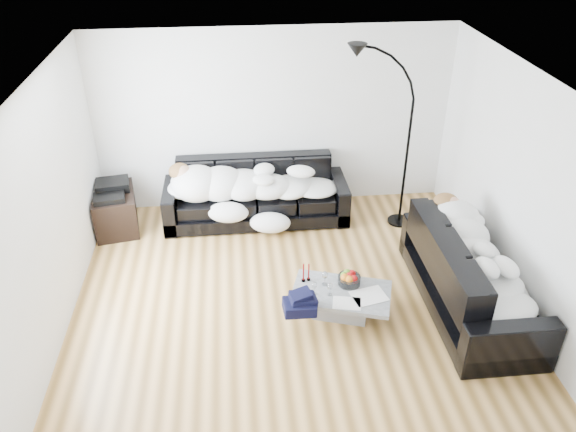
{
  "coord_description": "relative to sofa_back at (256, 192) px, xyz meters",
  "views": [
    {
      "loc": [
        -0.56,
        -5.18,
        4.26
      ],
      "look_at": [
        0.0,
        0.3,
        0.9
      ],
      "focal_mm": 35.0,
      "sensor_mm": 36.0,
      "label": 1
    }
  ],
  "objects": [
    {
      "name": "candle_right",
      "position": [
        0.49,
        -1.93,
        0.0
      ],
      "size": [
        0.05,
        0.05,
        0.22
      ],
      "primitive_type": "cylinder",
      "rotation": [
        0.0,
        0.0,
        0.27
      ],
      "color": "maroon",
      "rests_on": "coffee_table"
    },
    {
      "name": "shoes",
      "position": [
        0.71,
        -1.86,
        -0.37
      ],
      "size": [
        0.49,
        0.37,
        0.11
      ],
      "primitive_type": null,
      "rotation": [
        0.0,
        0.0,
        0.08
      ],
      "color": "#472311",
      "rests_on": "ground"
    },
    {
      "name": "teal_cushion",
      "position": [
        2.24,
        -1.46,
        0.3
      ],
      "size": [
        0.42,
        0.38,
        0.2
      ],
      "primitive_type": "ellipsoid",
      "rotation": [
        0.0,
        0.0,
        0.24
      ],
      "color": "#0C4556",
      "rests_on": "sofa_right"
    },
    {
      "name": "floor_lamp",
      "position": [
        2.02,
        -0.32,
        0.7
      ],
      "size": [
        0.84,
        0.4,
        2.24
      ],
      "primitive_type": null,
      "rotation": [
        0.0,
        0.0,
        -0.09
      ],
      "color": "black",
      "rests_on": "ground"
    },
    {
      "name": "ceiling",
      "position": [
        0.31,
        -1.77,
        2.18
      ],
      "size": [
        5.0,
        5.0,
        0.0
      ],
      "primitive_type": "plane",
      "color": "white",
      "rests_on": "ground"
    },
    {
      "name": "sofa_back",
      "position": [
        0.0,
        0.0,
        0.0
      ],
      "size": [
        2.57,
        0.89,
        0.84
      ],
      "primitive_type": "cube",
      "color": "black",
      "rests_on": "ground"
    },
    {
      "name": "sleeper_right",
      "position": [
        2.3,
        -2.16,
        0.23
      ],
      "size": [
        0.81,
        1.92,
        0.47
      ],
      "primitive_type": null,
      "rotation": [
        0.0,
        0.0,
        1.57
      ],
      "color": "white",
      "rests_on": "sofa_right"
    },
    {
      "name": "navy_jacket",
      "position": [
        0.37,
        -2.41,
        0.06
      ],
      "size": [
        0.36,
        0.3,
        0.18
      ],
      "primitive_type": null,
      "rotation": [
        0.0,
        0.0,
        -0.01
      ],
      "color": "black",
      "rests_on": "coffee_table"
    },
    {
      "name": "wall_right",
      "position": [
        2.81,
        -1.77,
        0.88
      ],
      "size": [
        0.02,
        4.5,
        2.6
      ],
      "primitive_type": "cube",
      "color": "silver",
      "rests_on": "ground"
    },
    {
      "name": "wine_glass_c",
      "position": [
        0.69,
        -2.21,
        -0.03
      ],
      "size": [
        0.08,
        0.08,
        0.15
      ],
      "primitive_type": "cylinder",
      "rotation": [
        0.0,
        0.0,
        -0.24
      ],
      "color": "white",
      "rests_on": "coffee_table"
    },
    {
      "name": "newspaper_b",
      "position": [
        0.85,
        -2.37,
        -0.1
      ],
      "size": [
        0.34,
        0.27,
        0.01
      ],
      "primitive_type": "cube",
      "rotation": [
        0.0,
        0.0,
        -0.21
      ],
      "color": "silver",
      "rests_on": "coffee_table"
    },
    {
      "name": "coffee_table",
      "position": [
        0.83,
        -2.17,
        -0.26
      ],
      "size": [
        1.22,
        0.92,
        0.31
      ],
      "primitive_type": "cube",
      "rotation": [
        0.0,
        0.0,
        -0.31
      ],
      "color": "#939699",
      "rests_on": "ground"
    },
    {
      "name": "fruit_bowl",
      "position": [
        0.94,
        -2.04,
        -0.03
      ],
      "size": [
        0.32,
        0.32,
        0.16
      ],
      "primitive_type": "cylinder",
      "rotation": [
        0.0,
        0.0,
        0.29
      ],
      "color": "white",
      "rests_on": "coffee_table"
    },
    {
      "name": "av_cabinet",
      "position": [
        -1.96,
        -0.06,
        -0.14
      ],
      "size": [
        0.69,
        0.9,
        0.56
      ],
      "primitive_type": "cube",
      "rotation": [
        0.0,
        0.0,
        0.18
      ],
      "color": "black",
      "rests_on": "ground"
    },
    {
      "name": "wall_left",
      "position": [
        -2.19,
        -1.77,
        0.88
      ],
      "size": [
        0.02,
        4.5,
        2.6
      ],
      "primitive_type": "cube",
      "color": "silver",
      "rests_on": "ground"
    },
    {
      "name": "ground",
      "position": [
        0.31,
        -1.77,
        -0.42
      ],
      "size": [
        5.0,
        5.0,
        0.0
      ],
      "primitive_type": "plane",
      "color": "brown",
      "rests_on": "ground"
    },
    {
      "name": "stereo",
      "position": [
        -1.96,
        -0.06,
        0.2
      ],
      "size": [
        0.49,
        0.41,
        0.13
      ],
      "primitive_type": "cube",
      "rotation": [
        0.0,
        0.0,
        0.17
      ],
      "color": "black",
      "rests_on": "av_cabinet"
    },
    {
      "name": "wall_back",
      "position": [
        0.31,
        0.48,
        0.88
      ],
      "size": [
        5.0,
        0.02,
        2.6
      ],
      "primitive_type": "cube",
      "color": "silver",
      "rests_on": "ground"
    },
    {
      "name": "sleeper_back",
      "position": [
        0.0,
        -0.05,
        0.22
      ],
      "size": [
        2.17,
        0.75,
        0.43
      ],
      "primitive_type": null,
      "color": "white",
      "rests_on": "sofa_back"
    },
    {
      "name": "wine_glass_a",
      "position": [
        0.66,
        -2.03,
        -0.02
      ],
      "size": [
        0.09,
        0.09,
        0.17
      ],
      "primitive_type": "cylinder",
      "rotation": [
        0.0,
        0.0,
        -0.24
      ],
      "color": "white",
      "rests_on": "coffee_table"
    },
    {
      "name": "candle_left",
      "position": [
        0.43,
        -1.94,
        0.01
      ],
      "size": [
        0.05,
        0.05,
        0.23
      ],
      "primitive_type": "cylinder",
      "rotation": [
        0.0,
        0.0,
        0.12
      ],
      "color": "maroon",
      "rests_on": "coffee_table"
    },
    {
      "name": "newspaper_a",
      "position": [
        1.11,
        -2.28,
        -0.1
      ],
      "size": [
        0.42,
        0.36,
        0.01
      ],
      "primitive_type": "cube",
      "rotation": [
        0.0,
        0.0,
        0.23
      ],
      "color": "silver",
      "rests_on": "coffee_table"
    },
    {
      "name": "wine_glass_b",
      "position": [
        0.52,
        -2.18,
        -0.03
      ],
      "size": [
        0.08,
        0.08,
        0.16
      ],
      "primitive_type": "cylinder",
      "rotation": [
        0.0,
        0.0,
        0.34
      ],
      "color": "white",
      "rests_on": "coffee_table"
    },
    {
      "name": "sofa_right",
      "position": [
        2.3,
        -2.16,
        0.03
      ],
      "size": [
        0.96,
        2.24,
        0.91
      ],
      "primitive_type": "cube",
      "rotation": [
        0.0,
        0.0,
        1.57
      ],
      "color": "black",
      "rests_on": "ground"
    }
  ]
}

